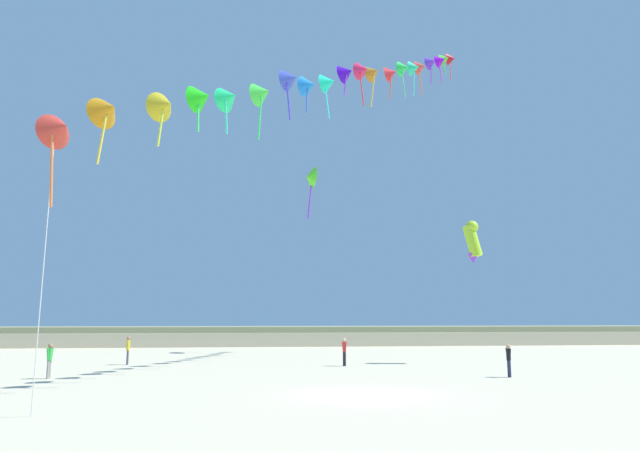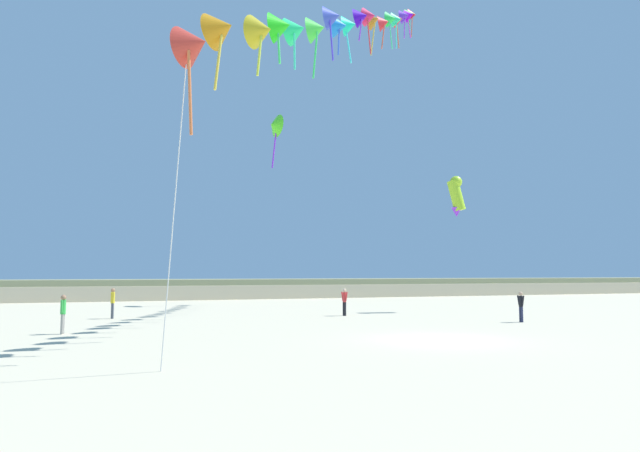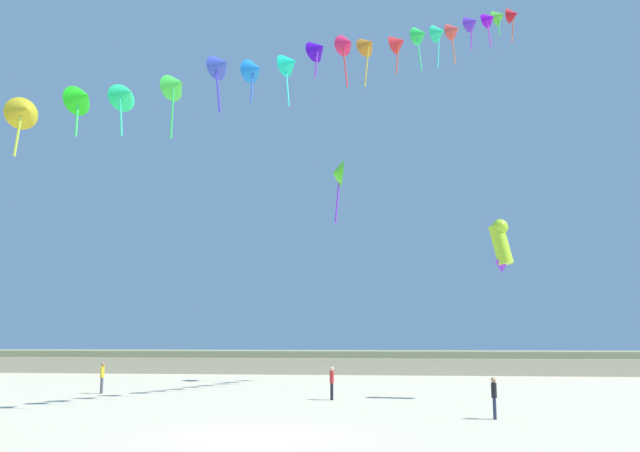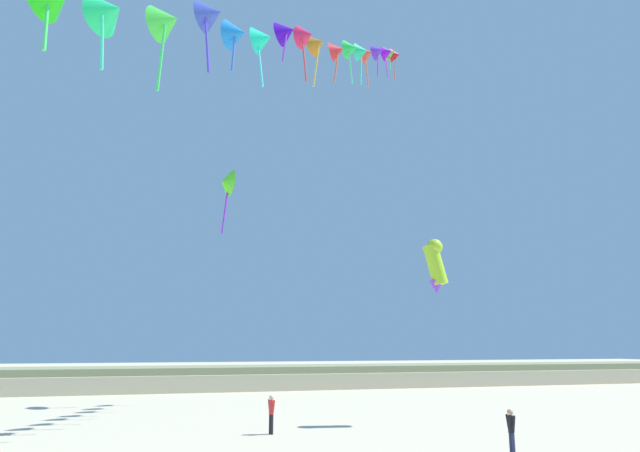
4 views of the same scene
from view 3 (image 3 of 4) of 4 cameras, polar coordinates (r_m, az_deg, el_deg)
ground_plane at (r=22.38m, az=-5.67°, el=-17.20°), size 240.00×240.00×0.00m
dune_ridge at (r=61.14m, az=2.42°, el=-11.35°), size 120.00×8.13×1.92m
person_near_left at (r=34.61m, az=1.00°, el=-12.90°), size 0.26×0.56×1.63m
person_near_right at (r=27.41m, az=14.45°, el=-13.59°), size 0.22×0.55×1.58m
person_far_left at (r=40.36m, az=-17.87°, el=-11.89°), size 0.23×0.60×1.70m
kite_banner_string at (r=35.10m, az=1.17°, el=14.51°), size 24.46×31.45×26.71m
large_kite_low_lead at (r=49.06m, az=1.47°, el=4.41°), size 1.22×2.07×4.60m
large_kite_mid_trail at (r=36.21m, az=14.98°, el=-1.42°), size 1.45×1.26×2.80m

